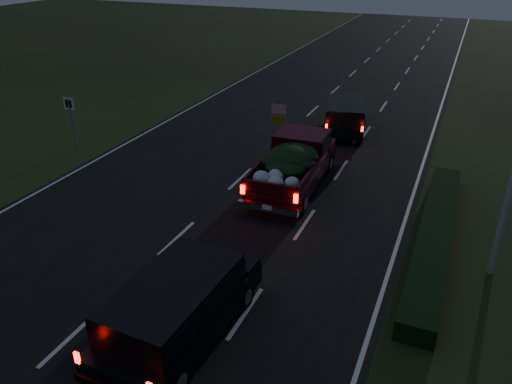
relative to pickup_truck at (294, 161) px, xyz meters
The scene contains 7 objects.
ground 5.80m from the pickup_truck, 112.98° to the right, with size 120.00×120.00×0.00m, color black.
road_asphalt 5.79m from the pickup_truck, 112.98° to the right, with size 14.00×120.00×0.02m, color black.
hedge_row 6.06m from the pickup_truck, 21.88° to the right, with size 1.00×10.00×0.60m, color black.
route_sign 10.74m from the pickup_truck, behind, with size 0.55×0.08×2.50m.
pickup_truck is the anchor object (origin of this frame).
lead_suv 7.08m from the pickup_truck, 87.38° to the left, with size 2.71×4.72×1.28m.
rear_suv 9.21m from the pickup_truck, 88.43° to the right, with size 2.34×5.00×1.41m.
Camera 1 is at (7.88, -11.84, 8.73)m, focal length 35.00 mm.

